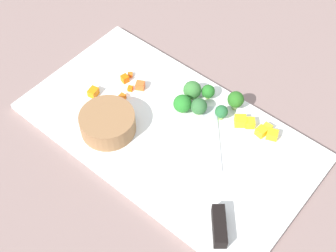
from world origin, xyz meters
The scene contains 21 objects.
ground_plane centered at (0.00, 0.00, 0.00)m, with size 4.00×4.00×0.00m, color gray.
cutting_board centered at (0.00, 0.00, 0.01)m, with size 0.55×0.30×0.01m, color white.
prep_bowl centered at (0.09, 0.07, 0.03)m, with size 0.10×0.10×0.04m, color #926741.
chef_knife centered at (-0.16, 0.06, 0.02)m, with size 0.20×0.24×0.02m.
carrot_dice_0 centered at (0.12, 0.00, 0.02)m, with size 0.01×0.01×0.01m, color orange.
carrot_dice_1 centered at (0.15, -0.04, 0.02)m, with size 0.01×0.01×0.01m, color orange.
carrot_dice_2 centered at (0.11, -0.04, 0.02)m, with size 0.01×0.02×0.02m, color orange.
carrot_dice_3 centered at (0.15, -0.06, 0.02)m, with size 0.01×0.01×0.01m, color orange.
carrot_dice_4 centered at (0.12, -0.03, 0.02)m, with size 0.01×0.01×0.01m, color orange.
carrot_dice_5 centered at (0.17, 0.03, 0.02)m, with size 0.02×0.02×0.02m, color orange.
pepper_dice_0 centered at (-0.14, -0.12, 0.02)m, with size 0.02×0.02×0.01m, color yellow.
pepper_dice_1 centered at (-0.11, -0.10, 0.02)m, with size 0.02×0.02×0.02m, color yellow.
pepper_dice_2 centered at (-0.16, -0.11, 0.02)m, with size 0.02×0.02×0.02m, color yellow.
pepper_dice_3 centered at (-0.14, -0.10, 0.02)m, with size 0.02×0.02×0.02m, color gold.
pepper_dice_4 centered at (-0.10, -0.10, 0.02)m, with size 0.02×0.02×0.02m, color yellow.
broccoli_floret_0 centered at (0.01, -0.09, 0.03)m, with size 0.04×0.04×0.04m.
broccoli_floret_1 centered at (-0.01, -0.11, 0.03)m, with size 0.03×0.03×0.03m.
broccoli_floret_2 centered at (-0.06, -0.08, 0.03)m, with size 0.02×0.02×0.03m.
broccoli_floret_3 centered at (0.01, -0.05, 0.03)m, with size 0.03×0.03×0.04m.
broccoli_floret_4 centered at (-0.07, -0.12, 0.04)m, with size 0.03×0.03×0.04m.
broccoli_floret_5 centered at (-0.02, -0.07, 0.03)m, with size 0.03×0.03×0.04m.
Camera 1 is at (-0.34, 0.40, 0.71)m, focal length 49.82 mm.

